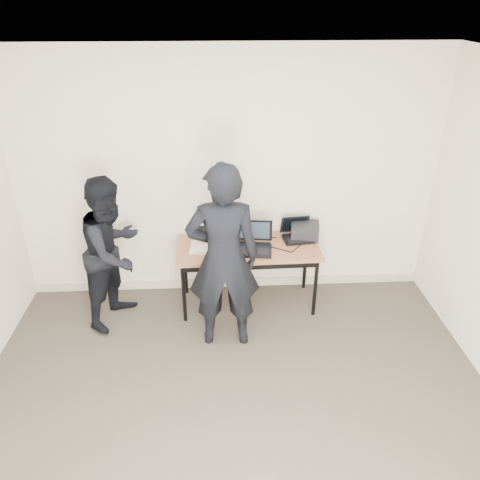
{
  "coord_description": "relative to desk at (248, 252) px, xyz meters",
  "views": [
    {
      "loc": [
        -0.12,
        -2.44,
        3.09
      ],
      "look_at": [
        0.1,
        1.6,
        0.95
      ],
      "focal_mm": 35.0,
      "sensor_mm": 36.0,
      "label": 1
    }
  ],
  "objects": [
    {
      "name": "laptop_right",
      "position": [
        0.54,
        0.18,
        0.11
      ],
      "size": [
        0.35,
        0.34,
        0.23
      ],
      "rotation": [
        0.0,
        0.0,
        0.12
      ],
      "color": "black",
      "rests_on": "desk"
    },
    {
      "name": "desk",
      "position": [
        0.0,
        0.0,
        0.0
      ],
      "size": [
        1.51,
        0.68,
        0.72
      ],
      "rotation": [
        0.0,
        0.0,
        0.02
      ],
      "color": "#935B38",
      "rests_on": "ground"
    },
    {
      "name": "laptop_beige",
      "position": [
        -0.46,
        0.02,
        0.11
      ],
      "size": [
        0.3,
        0.3,
        0.23
      ],
      "rotation": [
        0.0,
        0.0,
        -0.07
      ],
      "color": "beige",
      "rests_on": "desk"
    },
    {
      "name": "baseboard",
      "position": [
        -0.2,
        0.37,
        -0.61
      ],
      "size": [
        4.5,
        0.03,
        0.1
      ],
      "primitive_type": "cube",
      "color": "beige",
      "rests_on": "ground"
    },
    {
      "name": "equipment_box",
      "position": [
        0.63,
        0.19,
        0.14
      ],
      "size": [
        0.33,
        0.3,
        0.17
      ],
      "primitive_type": "cube",
      "rotation": [
        0.0,
        0.0,
        -0.17
      ],
      "color": "black",
      "rests_on": "desk"
    },
    {
      "name": "person_observer",
      "position": [
        -1.37,
        -0.14,
        0.13
      ],
      "size": [
        0.87,
        0.95,
        1.59
      ],
      "primitive_type": "imported",
      "rotation": [
        0.0,
        0.0,
        1.13
      ],
      "color": "black",
      "rests_on": "ground"
    },
    {
      "name": "room",
      "position": [
        -0.2,
        -1.87,
        0.69
      ],
      "size": [
        4.6,
        4.6,
        2.8
      ],
      "color": "#443D34",
      "rests_on": "ground"
    },
    {
      "name": "power_brick",
      "position": [
        -0.22,
        -0.17,
        0.08
      ],
      "size": [
        0.09,
        0.07,
        0.03
      ],
      "primitive_type": "cube",
      "rotation": [
        0.0,
        0.0,
        0.15
      ],
      "color": "black",
      "rests_on": "desk"
    },
    {
      "name": "person_typist",
      "position": [
        -0.27,
        -0.59,
        0.27
      ],
      "size": [
        0.68,
        0.45,
        1.86
      ],
      "primitive_type": "imported",
      "rotation": [
        0.0,
        0.0,
        3.14
      ],
      "color": "black",
      "rests_on": "ground"
    },
    {
      "name": "laptop_center",
      "position": [
        0.05,
        -0.03,
        0.13
      ],
      "size": [
        0.42,
        0.41,
        0.29
      ],
      "rotation": [
        0.0,
        0.0,
        -0.13
      ],
      "color": "black",
      "rests_on": "desk"
    },
    {
      "name": "tissue",
      "position": [
        -0.15,
        0.23,
        0.34
      ],
      "size": [
        0.13,
        0.1,
        0.08
      ],
      "primitive_type": "ellipsoid",
      "rotation": [
        0.0,
        0.0,
        0.0
      ],
      "color": "white",
      "rests_on": "leather_satchel"
    },
    {
      "name": "leather_satchel",
      "position": [
        -0.18,
        0.23,
        0.19
      ],
      "size": [
        0.37,
        0.19,
        0.25
      ],
      "rotation": [
        0.0,
        0.0,
        -0.04
      ],
      "color": "brown",
      "rests_on": "desk"
    },
    {
      "name": "cables",
      "position": [
        0.04,
        -0.0,
        0.06
      ],
      "size": [
        1.15,
        0.41,
        0.01
      ],
      "rotation": [
        0.0,
        0.0,
        -0.1
      ],
      "color": "black",
      "rests_on": "desk"
    }
  ]
}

